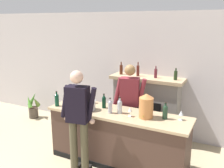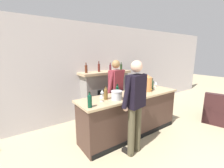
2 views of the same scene
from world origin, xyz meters
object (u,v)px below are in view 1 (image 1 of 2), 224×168
(wine_bottle_rose_blush, at_px, (57,99))
(wine_glass_by_dispenser, at_px, (76,101))
(wine_bottle_port_short, at_px, (104,102))
(wine_bottle_burgundy_dark, at_px, (85,100))
(person_bartender, at_px, (129,104))
(wine_glass_back_row, at_px, (181,113))
(person_customer, at_px, (78,118))
(wine_bottle_chardonnay_pale, at_px, (120,106))
(potted_plant_corner, at_px, (33,107))
(fireplace_stone, at_px, (146,107))
(copper_dispenser, at_px, (146,106))
(wine_glass_front_left, at_px, (94,98))
(wine_bottle_merlot_tall, at_px, (110,106))
(wine_glass_front_right, at_px, (130,110))
(ice_bucket_steel, at_px, (89,105))
(wine_bottle_cabernet_heavy, at_px, (165,111))

(wine_bottle_rose_blush, distance_m, wine_glass_by_dispenser, 0.37)
(wine_bottle_port_short, xyz_separation_m, wine_bottle_burgundy_dark, (-0.36, -0.09, 0.01))
(person_bartender, distance_m, wine_glass_back_row, 1.16)
(person_customer, relative_size, wine_bottle_burgundy_dark, 6.32)
(wine_bottle_rose_blush, xyz_separation_m, wine_glass_by_dispenser, (0.33, 0.16, -0.02))
(person_customer, relative_size, wine_bottle_chardonnay_pale, 6.25)
(potted_plant_corner, xyz_separation_m, wine_glass_by_dispenser, (2.16, -1.02, 0.80))
(potted_plant_corner, bearing_deg, fireplace_stone, 5.42)
(potted_plant_corner, relative_size, copper_dispenser, 1.65)
(wine_glass_front_left, bearing_deg, person_bartender, 27.23)
(wine_bottle_burgundy_dark, bearing_deg, person_bartender, 39.24)
(person_bartender, height_order, wine_bottle_chardonnay_pale, person_bartender)
(wine_bottle_merlot_tall, height_order, wine_glass_back_row, wine_bottle_merlot_tall)
(copper_dispenser, height_order, wine_glass_front_right, copper_dispenser)
(fireplace_stone, distance_m, wine_bottle_burgundy_dark, 1.53)
(wine_bottle_chardonnay_pale, bearing_deg, wine_bottle_port_short, 163.17)
(potted_plant_corner, distance_m, ice_bucket_steel, 2.82)
(ice_bucket_steel, relative_size, wine_bottle_rose_blush, 0.83)
(wine_bottle_burgundy_dark, xyz_separation_m, wine_bottle_cabernet_heavy, (1.51, 0.07, 0.00))
(fireplace_stone, relative_size, wine_glass_front_right, 10.39)
(wine_glass_front_right, bearing_deg, wine_bottle_merlot_tall, -179.06)
(wine_bottle_rose_blush, relative_size, wine_bottle_cabernet_heavy, 1.01)
(wine_bottle_merlot_tall, xyz_separation_m, wine_glass_front_right, (0.37, 0.01, -0.01))
(potted_plant_corner, relative_size, wine_bottle_rose_blush, 2.39)
(person_bartender, bearing_deg, wine_bottle_cabernet_heavy, -29.72)
(wine_bottle_rose_blush, relative_size, wine_bottle_merlot_tall, 1.04)
(wine_bottle_burgundy_dark, bearing_deg, wine_bottle_rose_blush, -154.84)
(copper_dispenser, xyz_separation_m, wine_bottle_merlot_tall, (-0.63, -0.08, -0.08))
(ice_bucket_steel, xyz_separation_m, wine_glass_back_row, (1.58, 0.27, 0.02))
(ice_bucket_steel, bearing_deg, fireplace_stone, 66.28)
(wine_bottle_burgundy_dark, bearing_deg, wine_glass_back_row, 4.55)
(wine_glass_by_dispenser, bearing_deg, wine_bottle_merlot_tall, -2.57)
(person_bartender, height_order, wine_bottle_port_short, person_bartender)
(fireplace_stone, height_order, potted_plant_corner, fireplace_stone)
(fireplace_stone, height_order, wine_glass_by_dispenser, fireplace_stone)
(potted_plant_corner, distance_m, wine_bottle_chardonnay_pale, 3.30)
(fireplace_stone, relative_size, wine_bottle_cabernet_heavy, 5.96)
(wine_glass_by_dispenser, xyz_separation_m, wine_glass_front_right, (1.11, -0.03, 0.01))
(wine_bottle_chardonnay_pale, relative_size, wine_glass_back_row, 1.78)
(wine_glass_front_right, bearing_deg, person_customer, -144.61)
(potted_plant_corner, xyz_separation_m, wine_glass_back_row, (4.06, -0.81, 0.80))
(potted_plant_corner, bearing_deg, copper_dispenser, -15.38)
(wine_bottle_cabernet_heavy, xyz_separation_m, wine_glass_front_left, (-1.46, 0.16, -0.02))
(person_customer, height_order, wine_glass_back_row, person_customer)
(wine_bottle_chardonnay_pale, bearing_deg, wine_glass_front_left, 159.06)
(wine_bottle_cabernet_heavy, distance_m, wine_glass_front_left, 1.46)
(copper_dispenser, relative_size, wine_bottle_burgundy_dark, 1.46)
(fireplace_stone, xyz_separation_m, wine_glass_front_right, (0.18, -1.34, 0.40))
(ice_bucket_steel, height_order, wine_bottle_burgundy_dark, wine_bottle_burgundy_dark)
(fireplace_stone, xyz_separation_m, ice_bucket_steel, (-0.60, -1.38, 0.37))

